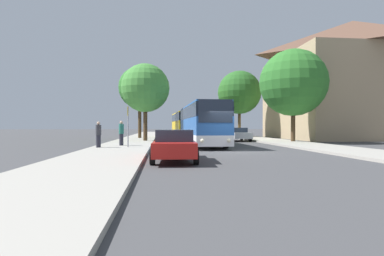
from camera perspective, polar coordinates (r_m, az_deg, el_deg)
The scene contains 15 objects.
ground_plane at distance 18.60m, azimuth 7.31°, elevation -4.46°, with size 300.00×300.00×0.00m, color #424244.
sidewalk_left at distance 18.33m, azimuth -14.60°, elevation -4.30°, with size 4.00×120.00×0.15m, color #A39E93.
sidewalk_right at distance 21.30m, azimuth 26.02°, elevation -3.68°, with size 4.00×120.00×0.15m, color #A39E93.
building_right_background at distance 43.92m, azimuth 28.26°, elevation 8.11°, with size 18.33×15.57×15.08m.
bus_front at distance 24.41m, azimuth 1.78°, elevation 0.77°, with size 2.86×11.89×3.25m.
bus_middle at distance 39.20m, azimuth -1.45°, elevation 0.63°, with size 3.05×11.42×3.31m.
parked_car_left_curb at distance 13.43m, azimuth -3.40°, elevation -3.14°, with size 2.08×4.70×1.39m.
parked_car_right_near at distance 31.63m, azimuth 8.60°, elevation -1.15°, with size 2.20×4.45×1.41m.
bus_stop_sign at distance 20.70m, azimuth -12.10°, elevation 1.17°, with size 0.08×0.45×2.77m.
pedestrian_waiting_near at distance 20.76m, azimuth -17.39°, elevation -1.17°, with size 0.36×0.36×1.71m.
pedestrian_waiting_far at distance 22.52m, azimuth -13.31°, elevation -0.93°, with size 0.36×0.36×1.80m.
tree_left_near at distance 29.91m, azimuth -8.89°, elevation 7.51°, with size 4.74×4.74×7.53m.
tree_left_far at distance 37.03m, azimuth -9.94°, elevation 7.56°, with size 5.06×5.06×8.62m.
tree_right_near at distance 29.83m, azimuth 18.71°, elevation 8.15°, with size 6.23×6.23×8.60m.
tree_right_mid at distance 41.84m, azimuth 9.01°, elevation 6.69°, with size 5.93×5.93×9.02m.
Camera 1 is at (-4.20, -18.05, 1.54)m, focal length 28.00 mm.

